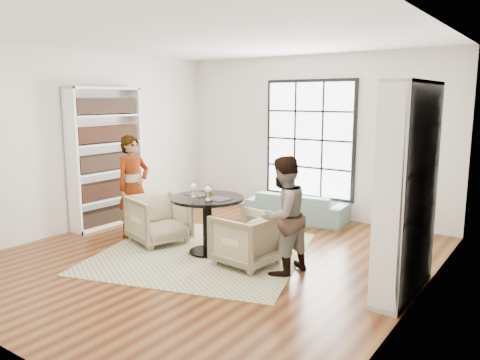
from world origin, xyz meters
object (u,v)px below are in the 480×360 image
Objects in this scene: sofa at (297,207)px; person_left at (133,187)px; wine_glass_left at (193,187)px; armchair_right at (246,239)px; armchair_left at (159,219)px; person_right at (283,216)px; flower_centerpiece at (209,190)px; wine_glass_right at (208,190)px; pedestal_table at (207,213)px.

sofa is 1.10× the size of person_left.
wine_glass_left is (-0.36, -2.47, 0.71)m from sofa.
armchair_right is 2.26m from person_left.
armchair_left is 4.21× the size of wine_glass_left.
person_left is 8.41× the size of wine_glass_left.
person_left reaches higher than person_right.
person_right is at bearing 1.87° from wine_glass_left.
armchair_right is 0.47× the size of person_left.
armchair_right is at bearing -85.57° from person_left.
wine_glass_right is at bearing -56.12° from flower_centerpiece.
sofa is 1.19× the size of person_right.
armchair_left is 1.11m from flower_centerpiece.
flower_centerpiece is (-0.12, 0.17, -0.04)m from wine_glass_right.
person_right is 7.63× the size of wine_glass_right.
person_right is (2.76, -0.04, -0.07)m from person_left.
armchair_right is (0.52, -2.42, 0.09)m from sofa.
person_left is 1.34m from wine_glass_left.
armchair_right is 3.93× the size of wine_glass_right.
sofa is at bearing -162.27° from armchair_right.
person_right is 7.74× the size of wine_glass_left.
person_left is at bearing 48.79° from sofa.
person_left is at bearing 175.53° from wine_glass_right.
person_left is at bearing -78.90° from person_right.
flower_centerpiece is at bearing -91.13° from armchair_right.
pedestal_table is 1.27× the size of armchair_left.
pedestal_table is at bearing 33.20° from wine_glass_left.
armchair_right is at bearing -6.74° from flower_centerpiece.
person_right is at bearing -73.52° from armchair_left.
pedestal_table is 0.42m from wine_glass_left.
person_right is at bearing 95.61° from armchair_right.
wine_glass_right reaches higher than armchair_left.
armchair_right is 0.52× the size of person_right.
sofa is at bearing 81.71° from wine_glass_left.
armchair_left is 2.24m from person_right.
pedestal_table is at bearing -89.18° from armchair_right.
armchair_right reaches higher than sofa.
pedestal_table reaches higher than sofa.
sofa is 2.48m from armchair_right.
person_left is 8.29× the size of wine_glass_right.
pedestal_table is 2.40m from sofa.
person_right is (1.27, -0.06, 0.16)m from pedestal_table.
sofa is 2.60m from wine_glass_left.
person_left is at bearing -179.10° from pedestal_table.
armchair_left reaches higher than sofa.
sofa is at bearing 85.24° from pedestal_table.
flower_centerpiece is at bearing 79.73° from sofa.
flower_centerpiece is at bearing -82.89° from person_left.
person_right is (0.55, 0.00, 0.40)m from armchair_right.
pedestal_table is 0.33m from flower_centerpiece.
pedestal_table is 0.42m from wine_glass_right.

